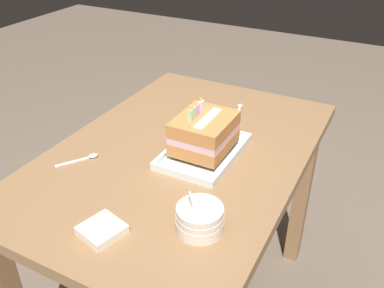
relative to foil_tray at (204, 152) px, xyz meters
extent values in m
cube|color=olive|center=(-0.01, 0.08, -0.03)|extent=(1.10, 0.74, 0.04)
cube|color=olive|center=(0.48, -0.24, -0.41)|extent=(0.06, 0.06, 0.73)
cube|color=olive|center=(0.48, 0.39, -0.41)|extent=(0.06, 0.06, 0.73)
cube|color=silver|center=(0.00, 0.00, 0.00)|extent=(0.30, 0.20, 0.01)
cube|color=silver|center=(0.00, -0.09, 0.01)|extent=(0.30, 0.01, 0.02)
cube|color=silver|center=(0.00, 0.09, 0.01)|extent=(0.30, 0.01, 0.02)
cube|color=silver|center=(-0.14, 0.00, 0.01)|extent=(0.01, 0.18, 0.02)
cube|color=silver|center=(0.14, 0.00, 0.01)|extent=(0.01, 0.18, 0.02)
cube|color=#C47B40|center=(0.00, 0.00, 0.04)|extent=(0.19, 0.16, 0.04)
cube|color=beige|center=(0.00, 0.00, 0.07)|extent=(0.19, 0.16, 0.02)
cube|color=#C47B40|center=(0.00, 0.00, 0.10)|extent=(0.19, 0.16, 0.04)
cube|color=white|center=(0.00, -0.01, 0.12)|extent=(0.14, 0.03, 0.00)
cube|color=#99DB9E|center=(-0.03, 0.03, 0.14)|extent=(0.02, 0.01, 0.03)
ellipsoid|color=yellow|center=(-0.03, 0.03, 0.16)|extent=(0.01, 0.01, 0.01)
cube|color=#E099C6|center=(0.00, 0.03, 0.14)|extent=(0.02, 0.01, 0.03)
ellipsoid|color=yellow|center=(0.00, 0.03, 0.16)|extent=(0.01, 0.01, 0.01)
cube|color=white|center=(0.03, 0.03, 0.14)|extent=(0.02, 0.01, 0.03)
ellipsoid|color=yellow|center=(0.03, 0.03, 0.16)|extent=(0.01, 0.01, 0.01)
cylinder|color=silver|center=(-0.31, -0.14, 0.01)|extent=(0.12, 0.12, 0.03)
cylinder|color=silver|center=(-0.31, -0.14, 0.03)|extent=(0.11, 0.11, 0.03)
cylinder|color=silver|center=(-0.31, -0.14, 0.04)|extent=(0.11, 0.11, 0.03)
cylinder|color=silver|center=(-0.32, -0.13, 0.07)|extent=(0.03, 0.04, 0.06)
ellipsoid|color=silver|center=(-0.17, 0.29, 0.00)|extent=(0.04, 0.04, 0.01)
cube|color=silver|center=(-0.23, 0.33, -0.01)|extent=(0.09, 0.07, 0.00)
ellipsoid|color=silver|center=(0.36, 0.03, 0.00)|extent=(0.03, 0.03, 0.01)
cube|color=silver|center=(0.29, 0.01, -0.01)|extent=(0.12, 0.04, 0.00)
cube|color=silver|center=(-0.43, 0.06, 0.00)|extent=(0.11, 0.11, 0.02)
camera|label=1|loc=(-0.98, -0.47, 0.69)|focal=38.95mm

